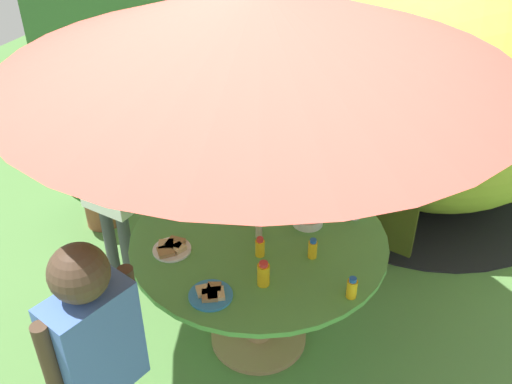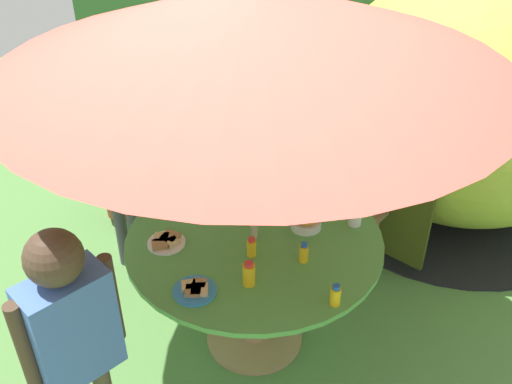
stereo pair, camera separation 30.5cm
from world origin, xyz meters
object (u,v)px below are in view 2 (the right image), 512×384
object	(u,v)px
juice_bottle_mid_left	(335,295)
wooden_chair	(372,178)
juice_bottle_far_left	(252,247)
cup_near	(355,218)
dome_tent	(468,99)
child_in_white_shirt	(118,165)
garden_table	(254,264)
child_in_yellow_shirt	(270,125)
child_in_blue_shirt	(71,327)
juice_bottle_mid_right	(293,194)
patio_umbrella	(254,26)
plate_center_front	(249,208)
juice_bottle_far_right	(249,274)
snack_bowl	(306,221)
potted_plant	(117,167)
juice_bottle_center_back	(304,253)
plate_near_right	(166,241)
plate_near_left	(195,289)

from	to	relation	value
juice_bottle_mid_left	wooden_chair	bearing A→B (deg)	102.35
juice_bottle_far_left	cup_near	size ratio (longest dim) A/B	1.44
dome_tent	child_in_white_shirt	world-z (taller)	dome_tent
garden_table	child_in_yellow_shirt	world-z (taller)	child_in_yellow_shirt
child_in_blue_shirt	juice_bottle_mid_left	distance (m)	1.12
juice_bottle_far_left	juice_bottle_mid_right	bearing A→B (deg)	93.06
dome_tent	juice_bottle_far_left	xyz separation A→B (m)	(-0.57, -2.11, -0.07)
garden_table	patio_umbrella	bearing A→B (deg)	0.00
juice_bottle_mid_right	child_in_yellow_shirt	bearing A→B (deg)	128.89
garden_table	juice_bottle_mid_left	world-z (taller)	juice_bottle_mid_left
plate_center_front	juice_bottle_far_right	size ratio (longest dim) A/B	1.96
plate_center_front	juice_bottle_far_left	size ratio (longest dim) A/B	2.42
child_in_yellow_shirt	garden_table	bearing A→B (deg)	0.00
snack_bowl	cup_near	xyz separation A→B (m)	(0.21, 0.15, -0.00)
potted_plant	juice_bottle_mid_right	distance (m)	1.60
patio_umbrella	potted_plant	xyz separation A→B (m)	(-1.50, 0.60, -1.44)
snack_bowl	juice_bottle_mid_left	world-z (taller)	juice_bottle_mid_left
garden_table	patio_umbrella	size ratio (longest dim) A/B	0.59
plate_center_front	juice_bottle_mid_right	bearing A→B (deg)	47.04
juice_bottle_center_back	juice_bottle_mid_left	size ratio (longest dim) A/B	0.99
juice_bottle_mid_left	juice_bottle_mid_right	world-z (taller)	juice_bottle_mid_right
child_in_yellow_shirt	plate_near_right	size ratio (longest dim) A/B	7.18
dome_tent	child_in_blue_shirt	xyz separation A→B (m)	(-0.93, -2.96, -0.03)
dome_tent	snack_bowl	xyz separation A→B (m)	(-0.43, -1.78, -0.08)
juice_bottle_center_back	juice_bottle_mid_right	size ratio (longest dim) A/B	0.94
plate_center_front	juice_bottle_far_left	distance (m)	0.38
plate_near_right	juice_bottle_far_right	xyz separation A→B (m)	(0.52, -0.05, 0.05)
juice_bottle_mid_left	cup_near	distance (m)	0.62
child_in_white_shirt	potted_plant	bearing A→B (deg)	144.14
juice_bottle_mid_left	juice_bottle_mid_right	size ratio (longest dim) A/B	0.95
child_in_yellow_shirt	snack_bowl	world-z (taller)	child_in_yellow_shirt
garden_table	patio_umbrella	distance (m)	1.28
potted_plant	snack_bowl	xyz separation A→B (m)	(1.69, -0.40, 0.38)
plate_near_right	juice_bottle_center_back	size ratio (longest dim) A/B	1.78
juice_bottle_center_back	plate_near_left	bearing A→B (deg)	-127.83
juice_bottle_far_left	juice_bottle_far_right	distance (m)	0.21
child_in_blue_shirt	patio_umbrella	bearing A→B (deg)	0.00
dome_tent	cup_near	distance (m)	1.64
juice_bottle_far_left	cup_near	xyz separation A→B (m)	(0.35, 0.49, -0.01)
juice_bottle_center_back	juice_bottle_mid_left	distance (m)	0.32
patio_umbrella	juice_bottle_mid_right	bearing A→B (deg)	84.99
patio_umbrella	plate_near_right	size ratio (longest dim) A/B	11.67
patio_umbrella	snack_bowl	xyz separation A→B (m)	(0.20, 0.20, -1.06)
plate_near_right	plate_center_front	xyz separation A→B (m)	(0.22, 0.46, -0.00)
plate_near_right	juice_bottle_center_back	xyz separation A→B (m)	(0.67, 0.22, 0.04)
child_in_yellow_shirt	plate_near_left	distance (m)	1.45
child_in_yellow_shirt	child_in_white_shirt	size ratio (longest dim) A/B	1.10
patio_umbrella	plate_near_right	bearing A→B (deg)	-143.32
child_in_yellow_shirt	juice_bottle_far_right	bearing A→B (deg)	0.52
garden_table	juice_bottle_far_left	distance (m)	0.28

